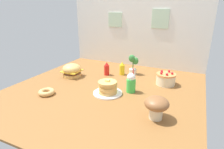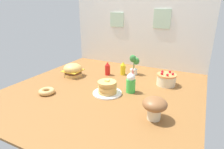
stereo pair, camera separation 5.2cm
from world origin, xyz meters
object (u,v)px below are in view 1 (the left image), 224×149
Objects in this scene: pancake_stack at (108,88)px; donut_pink_glaze at (47,92)px; ketchup_bottle at (107,69)px; burger at (72,70)px; cream_soda_cup at (131,83)px; layer_cake at (166,79)px; potted_plant at (133,64)px; mustard_bottle at (122,69)px; mushroom_stool at (157,105)px.

donut_pink_glaze is at bearing -153.69° from pancake_stack.
ketchup_bottle is at bearing 117.66° from pancake_stack.
cream_soda_cup is at bearing -8.44° from burger.
layer_cake is 0.51m from potted_plant.
burger reaches higher than pancake_stack.
burger reaches higher than donut_pink_glaze.
ketchup_bottle and mustard_bottle have the same top height.
layer_cake is at bearing -10.09° from mustard_bottle.
ketchup_bottle is 0.21m from mustard_bottle.
mustard_bottle is 0.66× the size of potted_plant.
burger is 0.71m from pancake_stack.
mushroom_stool reaches higher than ketchup_bottle.
pancake_stack is at bearing -134.37° from layer_cake.
potted_plant reaches higher than cream_soda_cup.
burger is 1.06× the size of layer_cake.
mushroom_stool is at bearing -24.04° from pancake_stack.
layer_cake is 0.77m from ketchup_bottle.
mustard_bottle is 1.02m from donut_pink_glaze.
pancake_stack is at bearing -143.80° from cream_soda_cup.
ketchup_bottle reaches higher than donut_pink_glaze.
mustard_bottle is 1.08× the size of donut_pink_glaze.
ketchup_bottle reaches higher than burger.
cream_soda_cup is (0.20, 0.15, 0.04)m from pancake_stack.
ketchup_bottle reaches higher than pancake_stack.
potted_plant reaches higher than pancake_stack.
burger is 1.18m from layer_cake.
potted_plant is (0.03, 0.70, 0.08)m from pancake_stack.
burger is at bearing 157.28° from pancake_stack.
layer_cake is (0.50, 0.51, 0.01)m from pancake_stack.
cream_soda_cup is at bearing 36.20° from pancake_stack.
burger is 0.78× the size of pancake_stack.
cream_soda_cup is (0.29, -0.47, 0.02)m from mustard_bottle.
ketchup_bottle is 0.67× the size of cream_soda_cup.
ketchup_bottle is at bearing -150.87° from mustard_bottle.
burger is 0.87× the size of potted_plant.
burger is at bearing -148.43° from potted_plant.
potted_plant reaches higher than donut_pink_glaze.
potted_plant is (0.69, 0.42, 0.06)m from burger.
cream_soda_cup reaches higher than burger.
burger is 1.21× the size of mushroom_stool.
pancake_stack is 0.71m from potted_plant.
mustard_bottle is 0.55m from cream_soda_cup.
burger is at bearing 171.56° from cream_soda_cup.
mushroom_stool reaches higher than mustard_bottle.
cream_soda_cup is (-0.30, -0.36, 0.04)m from layer_cake.
mustard_bottle is at bearing -146.36° from potted_plant.
layer_cake reaches higher than donut_pink_glaze.
donut_pink_glaze is (-0.48, -0.90, -0.06)m from mustard_bottle.
potted_plant is 1.39× the size of mushroom_stool.
ketchup_bottle is 0.86m from donut_pink_glaze.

